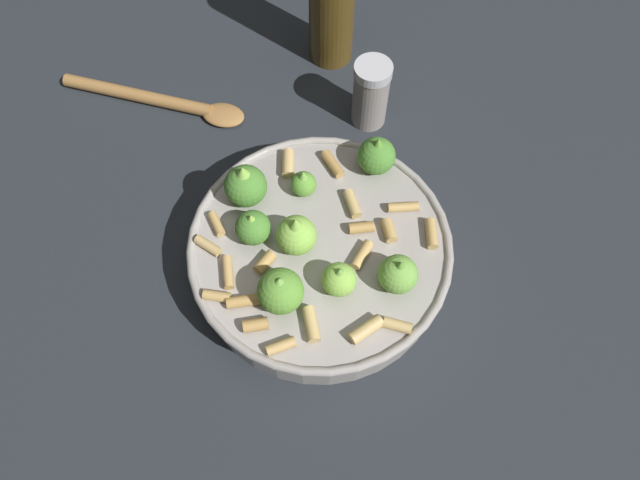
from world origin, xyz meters
name	(u,v)px	position (x,y,z in m)	size (l,w,h in m)	color
ground_plane	(320,265)	(0.00, 0.00, 0.00)	(2.40, 2.40, 0.00)	#23282D
cooking_pan	(318,251)	(0.00, 0.00, 0.03)	(0.27, 0.27, 0.10)	#9E9993
pepper_shaker	(371,94)	(-0.01, 0.21, 0.04)	(0.04, 0.04, 0.09)	gray
wooden_spoon	(164,101)	(-0.25, 0.15, 0.01)	(0.24, 0.04, 0.02)	#9E703D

